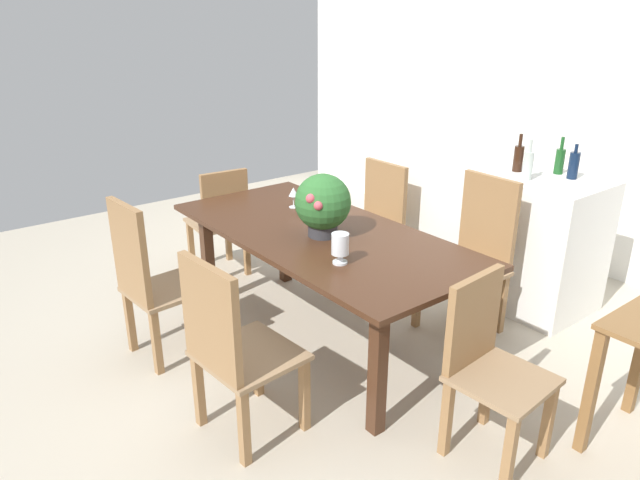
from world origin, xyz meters
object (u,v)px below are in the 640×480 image
(chair_head_end, at_px, (221,218))
(wine_bottle_dark, at_px, (574,165))
(chair_near_right, at_px, (230,344))
(wine_bottle_tall, at_px, (518,158))
(wine_bottle_clear, at_px, (528,165))
(chair_foot_end, at_px, (487,360))
(flower_centerpiece, at_px, (323,204))
(wine_glass, at_px, (293,193))
(dining_table, at_px, (321,244))
(kitchen_counter, at_px, (499,230))
(chair_near_left, at_px, (150,277))
(crystal_vase_center_near, at_px, (340,246))
(chair_far_left, at_px, (376,217))
(chair_far_right, at_px, (476,249))
(crystal_vase_left, at_px, (307,198))
(wine_bottle_amber, at_px, (560,160))

(chair_head_end, height_order, wine_bottle_dark, wine_bottle_dark)
(chair_near_right, xyz_separation_m, wine_bottle_dark, (0.18, 2.60, 0.51))
(wine_bottle_tall, relative_size, wine_bottle_clear, 0.97)
(chair_head_end, relative_size, wine_bottle_clear, 3.23)
(chair_head_end, bearing_deg, chair_foot_end, 95.30)
(flower_centerpiece, bearing_deg, wine_glass, 162.05)
(dining_table, relative_size, chair_near_right, 2.13)
(chair_head_end, bearing_deg, kitchen_counter, 141.35)
(chair_foot_end, xyz_separation_m, wine_bottle_dark, (-0.63, 1.68, 0.55))
(chair_near_left, distance_m, wine_bottle_tall, 2.64)
(crystal_vase_center_near, bearing_deg, wine_bottle_clear, 88.92)
(chair_head_end, relative_size, chair_far_left, 0.95)
(wine_bottle_dark, height_order, wine_bottle_clear, wine_bottle_clear)
(chair_head_end, bearing_deg, wine_glass, 106.05)
(wine_bottle_dark, bearing_deg, chair_head_end, -138.93)
(wine_glass, bearing_deg, chair_near_right, -47.80)
(flower_centerpiece, relative_size, wine_bottle_tall, 1.41)
(chair_foot_end, height_order, chair_far_left, chair_far_left)
(chair_head_end, distance_m, wine_bottle_dark, 2.62)
(chair_foot_end, xyz_separation_m, chair_near_left, (-1.74, -0.92, 0.05))
(kitchen_counter, distance_m, wine_bottle_clear, 0.66)
(kitchen_counter, xyz_separation_m, wine_bottle_dark, (0.43, 0.13, 0.57))
(crystal_vase_center_near, height_order, kitchen_counter, kitchen_counter)
(chair_far_right, distance_m, wine_glass, 1.28)
(dining_table, relative_size, chair_head_end, 2.33)
(flower_centerpiece, xyz_separation_m, crystal_vase_left, (-0.37, 0.16, -0.09))
(dining_table, xyz_separation_m, kitchen_counter, (0.22, 1.55, -0.20))
(chair_head_end, height_order, chair_far_right, chair_far_right)
(flower_centerpiece, xyz_separation_m, wine_bottle_clear, (0.41, 1.44, 0.10))
(chair_foot_end, distance_m, kitchen_counter, 1.88)
(chair_foot_end, bearing_deg, chair_head_end, 85.69)
(wine_bottle_amber, bearing_deg, kitchen_counter, -150.40)
(chair_foot_end, xyz_separation_m, chair_near_right, (-0.80, -0.92, 0.04))
(chair_foot_end, height_order, wine_bottle_dark, wine_bottle_dark)
(crystal_vase_center_near, bearing_deg, dining_table, 153.98)
(chair_foot_end, height_order, wine_bottle_clear, wine_bottle_clear)
(chair_foot_end, bearing_deg, chair_near_left, 113.52)
(kitchen_counter, distance_m, wine_bottle_amber, 0.67)
(flower_centerpiece, relative_size, wine_bottle_amber, 1.45)
(crystal_vase_left, relative_size, wine_bottle_clear, 0.73)
(dining_table, height_order, chair_head_end, chair_head_end)
(dining_table, relative_size, wine_bottle_dark, 8.76)
(flower_centerpiece, bearing_deg, crystal_vase_left, 156.33)
(chair_foot_end, distance_m, wine_glass, 1.81)
(chair_far_left, distance_m, kitchen_counter, 0.94)
(chair_foot_end, xyz_separation_m, crystal_vase_left, (-1.58, 0.13, 0.38))
(wine_bottle_amber, bearing_deg, chair_foot_end, -66.33)
(chair_far_right, bearing_deg, flower_centerpiece, -111.10)
(chair_foot_end, height_order, chair_head_end, chair_head_end)
(dining_table, xyz_separation_m, wine_bottle_dark, (0.66, 1.68, 0.38))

